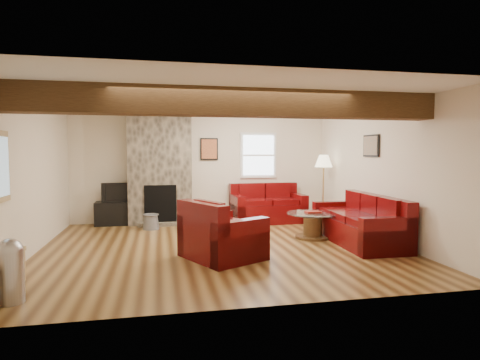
% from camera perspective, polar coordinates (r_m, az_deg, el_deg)
% --- Properties ---
extents(room, '(8.00, 8.00, 8.00)m').
position_cam_1_polar(room, '(6.83, -2.81, 0.81)').
color(room, '#503015').
rests_on(room, ground).
extents(floor, '(6.00, 6.00, 0.00)m').
position_cam_1_polar(floor, '(7.01, -2.77, -9.45)').
color(floor, '#503015').
rests_on(floor, ground).
extents(oak_beam, '(6.00, 0.36, 0.38)m').
position_cam_1_polar(oak_beam, '(5.63, -0.87, 10.95)').
color(oak_beam, '#352010').
rests_on(oak_beam, room).
extents(chimney_breast, '(1.40, 0.67, 2.50)m').
position_cam_1_polar(chimney_breast, '(9.24, -11.32, 1.38)').
color(chimney_breast, '#3B352D').
rests_on(chimney_breast, floor).
extents(back_window, '(0.90, 0.08, 1.10)m').
position_cam_1_polar(back_window, '(9.74, 2.63, 3.53)').
color(back_window, white).
rests_on(back_window, room).
extents(ceiling_dome, '(0.40, 0.40, 0.18)m').
position_cam_1_polar(ceiling_dome, '(7.92, 2.70, 9.87)').
color(ceiling_dome, white).
rests_on(ceiling_dome, room).
extents(artwork_back, '(0.42, 0.06, 0.52)m').
position_cam_1_polar(artwork_back, '(9.52, -4.41, 4.41)').
color(artwork_back, black).
rests_on(artwork_back, room).
extents(artwork_right, '(0.06, 0.55, 0.42)m').
position_cam_1_polar(artwork_right, '(8.09, 18.10, 4.66)').
color(artwork_right, black).
rests_on(artwork_right, room).
extents(sofa_three, '(0.97, 2.22, 0.85)m').
position_cam_1_polar(sofa_three, '(7.56, 16.42, -5.33)').
color(sofa_three, '#420704').
rests_on(sofa_three, floor).
extents(loveseat, '(1.69, 1.00, 0.88)m').
position_cam_1_polar(loveseat, '(9.38, 3.96, -3.29)').
color(loveseat, '#420704').
rests_on(loveseat, floor).
extents(armchair_red, '(1.36, 1.42, 0.89)m').
position_cam_1_polar(armchair_red, '(6.20, -2.49, -7.01)').
color(armchair_red, '#420704').
rests_on(armchair_red, floor).
extents(coffee_table, '(0.98, 0.98, 0.51)m').
position_cam_1_polar(coffee_table, '(7.77, 10.30, -6.37)').
color(coffee_table, '#4D3018').
rests_on(coffee_table, floor).
extents(tv_cabinet, '(1.04, 0.42, 0.52)m').
position_cam_1_polar(tv_cabinet, '(9.41, -16.75, -4.54)').
color(tv_cabinet, black).
rests_on(tv_cabinet, floor).
extents(television, '(0.74, 0.10, 0.43)m').
position_cam_1_polar(television, '(9.35, -16.80, -1.65)').
color(television, black).
rests_on(television, tv_cabinet).
extents(floor_lamp, '(0.40, 0.40, 1.56)m').
position_cam_1_polar(floor_lamp, '(9.42, 11.80, 2.14)').
color(floor_lamp, tan).
rests_on(floor_lamp, floor).
extents(pedal_bin, '(0.37, 0.37, 0.70)m').
position_cam_1_polar(pedal_bin, '(5.07, -29.89, -11.13)').
color(pedal_bin, '#B1B1B6').
rests_on(pedal_bin, floor).
extents(coal_bucket, '(0.35, 0.35, 0.33)m').
position_cam_1_polar(coal_bucket, '(8.72, -12.55, -5.77)').
color(coal_bucket, slate).
rests_on(coal_bucket, floor).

